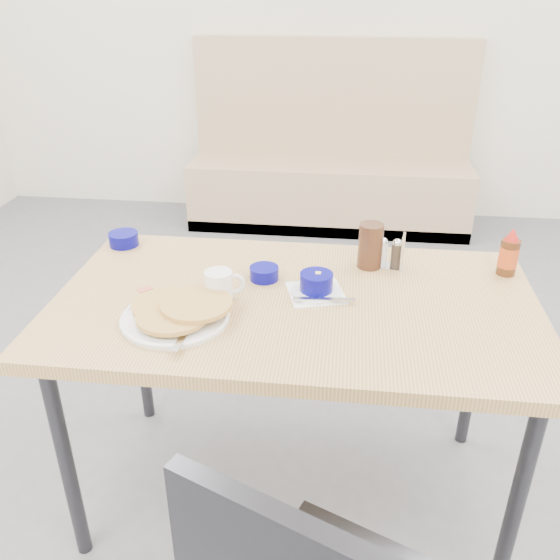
# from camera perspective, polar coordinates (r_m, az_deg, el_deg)

# --- Properties ---
(ground) EXTENTS (6.00, 6.00, 0.00)m
(ground) POSITION_cam_1_polar(r_m,az_deg,el_deg) (2.03, 0.43, -24.50)
(ground) COLOR slate
(ground) RESTS_ON ground
(wall_back) EXTENTS (5.00, 0.06, 2.80)m
(wall_back) POSITION_cam_1_polar(r_m,az_deg,el_deg) (4.22, 5.55, 24.73)
(wall_back) COLOR silver
(wall_back) RESTS_ON ground
(booth_bench) EXTENTS (1.90, 0.56, 1.22)m
(booth_bench) POSITION_cam_1_polar(r_m,az_deg,el_deg) (4.22, 4.81, 10.22)
(booth_bench) COLOR tan
(booth_bench) RESTS_ON ground
(dining_table) EXTENTS (1.40, 0.80, 0.76)m
(dining_table) POSITION_cam_1_polar(r_m,az_deg,el_deg) (1.75, 1.44, -3.60)
(dining_table) COLOR tan
(dining_table) RESTS_ON ground
(pancake_plate) EXTENTS (0.30, 0.32, 0.05)m
(pancake_plate) POSITION_cam_1_polar(r_m,az_deg,el_deg) (1.63, -9.88, -3.13)
(pancake_plate) COLOR white
(pancake_plate) RESTS_ON dining_table
(coffee_mug) EXTENTS (0.11, 0.08, 0.09)m
(coffee_mug) POSITION_cam_1_polar(r_m,az_deg,el_deg) (1.70, -5.78, -0.54)
(coffee_mug) COLOR white
(coffee_mug) RESTS_ON dining_table
(grits_setting) EXTENTS (0.21, 0.20, 0.07)m
(grits_setting) POSITION_cam_1_polar(r_m,az_deg,el_deg) (1.74, 3.52, -0.49)
(grits_setting) COLOR white
(grits_setting) RESTS_ON dining_table
(creamer_bowl) EXTENTS (0.10, 0.10, 0.05)m
(creamer_bowl) POSITION_cam_1_polar(r_m,az_deg,el_deg) (2.12, -14.81, 3.83)
(creamer_bowl) COLOR #05046D
(creamer_bowl) RESTS_ON dining_table
(butter_bowl) EXTENTS (0.09, 0.09, 0.04)m
(butter_bowl) POSITION_cam_1_polar(r_m,az_deg,el_deg) (1.82, -1.53, 0.66)
(butter_bowl) COLOR #05046D
(butter_bowl) RESTS_ON dining_table
(amber_tumbler) EXTENTS (0.10, 0.10, 0.15)m
(amber_tumbler) POSITION_cam_1_polar(r_m,az_deg,el_deg) (1.90, 8.70, 3.28)
(amber_tumbler) COLOR #3E2213
(amber_tumbler) RESTS_ON dining_table
(condiment_caddy) EXTENTS (0.10, 0.07, 0.12)m
(condiment_caddy) POSITION_cam_1_polar(r_m,az_deg,el_deg) (1.92, 10.44, 2.38)
(condiment_caddy) COLOR silver
(condiment_caddy) RESTS_ON dining_table
(syrup_bottle) EXTENTS (0.06, 0.06, 0.15)m
(syrup_bottle) POSITION_cam_1_polar(r_m,az_deg,el_deg) (1.96, 21.16, 2.31)
(syrup_bottle) COLOR #47230F
(syrup_bottle) RESTS_ON dining_table
(sugar_wrapper) EXTENTS (0.05, 0.05, 0.00)m
(sugar_wrapper) POSITION_cam_1_polar(r_m,az_deg,el_deg) (1.81, -12.89, -0.86)
(sugar_wrapper) COLOR #D15B45
(sugar_wrapper) RESTS_ON dining_table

